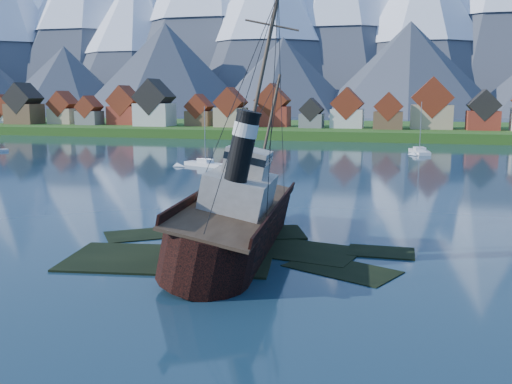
# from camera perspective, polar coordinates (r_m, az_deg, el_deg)

# --- Properties ---
(ground) EXTENTS (1400.00, 1400.00, 0.00)m
(ground) POSITION_cam_1_polar(r_m,az_deg,el_deg) (51.81, -4.73, -6.42)
(ground) COLOR #162F40
(ground) RESTS_ON ground
(shoal) EXTENTS (31.71, 21.24, 1.14)m
(shoal) POSITION_cam_1_polar(r_m,az_deg,el_deg) (53.35, -2.15, -6.30)
(shoal) COLOR black
(shoal) RESTS_ON ground
(shore_bank) EXTENTS (600.00, 80.00, 3.20)m
(shore_bank) POSITION_cam_1_polar(r_m,az_deg,el_deg) (218.12, 9.97, 5.79)
(shore_bank) COLOR #174413
(shore_bank) RESTS_ON ground
(seawall) EXTENTS (600.00, 2.50, 2.00)m
(seawall) POSITION_cam_1_polar(r_m,az_deg,el_deg) (180.34, 9.04, 5.02)
(seawall) COLOR #3F3D38
(seawall) RESTS_ON ground
(town) EXTENTS (250.96, 16.69, 17.30)m
(town) POSITION_cam_1_polar(r_m,az_deg,el_deg) (205.33, 0.30, 8.21)
(town) COLOR maroon
(town) RESTS_ON ground
(mountains) EXTENTS (965.00, 340.00, 205.00)m
(mountains) POSITION_cam_1_polar(r_m,az_deg,el_deg) (533.86, 12.87, 17.55)
(mountains) COLOR #2D333D
(mountains) RESTS_ON ground
(tugboat_wreck) EXTENTS (7.09, 30.56, 24.22)m
(tugboat_wreck) POSITION_cam_1_polar(r_m,az_deg,el_deg) (54.27, -2.09, -2.34)
(tugboat_wreck) COLOR black
(tugboat_wreck) RESTS_ON ground
(sailboat_c) EXTENTS (9.91, 6.27, 12.60)m
(sailboat_c) POSITION_cam_1_polar(r_m,az_deg,el_deg) (116.35, -5.09, 2.72)
(sailboat_c) COLOR silver
(sailboat_c) RESTS_ON ground
(sailboat_e) EXTENTS (5.15, 11.73, 13.20)m
(sailboat_e) POSITION_cam_1_polar(r_m,az_deg,el_deg) (146.97, 16.02, 3.84)
(sailboat_e) COLOR silver
(sailboat_e) RESTS_ON ground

